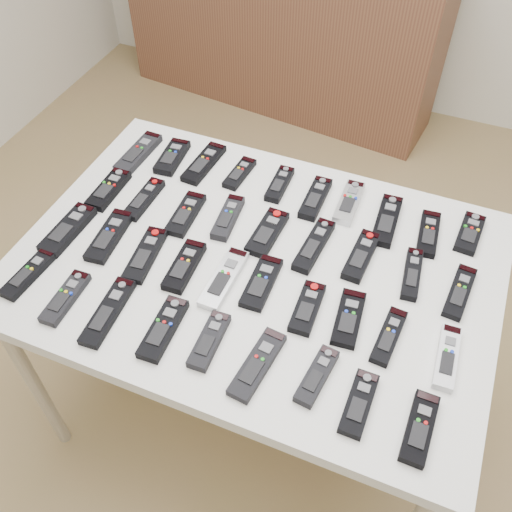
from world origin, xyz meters
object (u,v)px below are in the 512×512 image
at_px(remote_17, 412,274).
at_px(remote_27, 389,336).
at_px(remote_11, 144,199).
at_px(remote_37, 420,428).
at_px(remote_2, 204,163).
at_px(remote_34, 257,364).
at_px(remote_7, 387,221).
at_px(remote_15, 314,245).
at_px(remote_0, 138,153).
at_px(remote_21, 146,255).
at_px(remote_4, 280,184).
at_px(remote_31, 108,312).
at_px(remote_32, 163,329).
at_px(remote_5, 315,198).
at_px(remote_20, 109,236).
at_px(remote_36, 359,403).
at_px(remote_3, 240,173).
at_px(remote_23, 224,279).
at_px(remote_18, 460,292).
at_px(remote_33, 209,340).
at_px(remote_25, 307,308).
at_px(remote_8, 428,234).
at_px(remote_19, 68,229).
at_px(sideboard, 280,29).
at_px(remote_13, 228,218).
at_px(remote_35, 317,376).
at_px(remote_14, 267,233).
at_px(remote_16, 361,256).
at_px(table, 256,275).
at_px(remote_24, 261,282).
at_px(remote_6, 349,203).
at_px(remote_12, 186,214).
at_px(remote_10, 109,189).
at_px(remote_28, 447,357).
at_px(remote_9, 470,233).
at_px(remote_22, 184,266).
at_px(remote_1, 172,157).

distance_m(remote_17, remote_27, 0.21).
relative_size(remote_11, remote_37, 1.05).
relative_size(remote_2, remote_34, 1.01).
distance_m(remote_7, remote_15, 0.23).
xyz_separation_m(remote_0, remote_21, (0.23, -0.37, -0.00)).
height_order(remote_4, remote_7, remote_7).
distance_m(remote_31, remote_32, 0.15).
relative_size(remote_2, remote_5, 1.12).
height_order(remote_20, remote_36, same).
bearing_deg(remote_3, remote_23, -68.00).
distance_m(remote_18, remote_32, 0.74).
relative_size(remote_3, remote_33, 0.91).
distance_m(remote_25, remote_33, 0.25).
bearing_deg(remote_25, remote_23, 175.72).
bearing_deg(remote_11, remote_25, -18.34).
distance_m(remote_8, remote_19, 0.99).
bearing_deg(remote_7, sideboard, 116.80).
distance_m(remote_13, remote_35, 0.54).
bearing_deg(remote_13, remote_23, -73.86).
height_order(remote_3, remote_14, remote_14).
height_order(remote_8, remote_16, remote_16).
relative_size(remote_11, remote_33, 1.09).
bearing_deg(remote_37, remote_25, 148.02).
distance_m(table, remote_23, 0.13).
height_order(remote_8, remote_24, remote_8).
bearing_deg(remote_6, table, -120.47).
bearing_deg(remote_12, remote_20, -137.73).
xyz_separation_m(remote_0, remote_7, (0.79, 0.00, -0.00)).
relative_size(remote_10, remote_11, 0.99).
xyz_separation_m(remote_23, remote_28, (0.57, -0.02, 0.00)).
distance_m(table, remote_13, 0.18).
xyz_separation_m(remote_6, remote_14, (-0.17, -0.20, -0.00)).
relative_size(remote_5, remote_7, 0.90).
distance_m(remote_11, remote_25, 0.60).
bearing_deg(table, remote_4, 99.00).
distance_m(remote_9, remote_18, 0.22).
distance_m(sideboard, remote_6, 1.80).
height_order(remote_7, remote_32, same).
height_order(remote_6, remote_22, same).
xyz_separation_m(table, remote_19, (-0.52, -0.10, 0.07)).
bearing_deg(remote_20, remote_1, 84.79).
bearing_deg(remote_3, sideboard, 110.15).
bearing_deg(remote_18, remote_9, 96.82).
relative_size(remote_6, remote_21, 0.92).
xyz_separation_m(remote_3, remote_37, (0.67, -0.61, 0.00)).
bearing_deg(remote_5, table, -104.81).
distance_m(remote_20, remote_31, 0.26).
bearing_deg(remote_33, remote_20, 150.97).
distance_m(table, remote_22, 0.20).
relative_size(remote_22, remote_35, 1.11).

